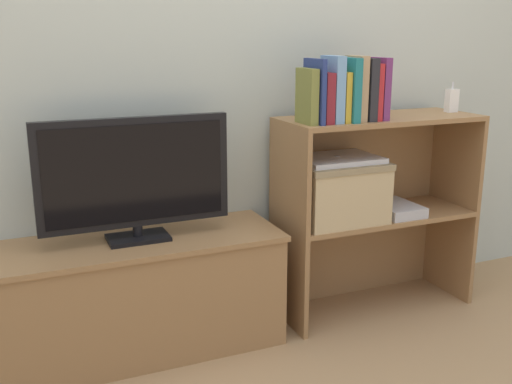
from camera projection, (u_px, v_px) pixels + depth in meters
ground_plane at (273, 347)px, 2.32m from camera, size 16.00×16.00×0.00m
wall_back at (233, 27)px, 2.37m from camera, size 10.00×0.05×2.40m
tv_stand at (141, 295)px, 2.25m from camera, size 1.06×0.38×0.45m
tv at (135, 176)px, 2.13m from camera, size 0.69×0.14×0.45m
bookshelf_lower_tier at (366, 242)px, 2.66m from camera, size 0.85×0.34×0.43m
bookshelf_upper_tier at (370, 149)px, 2.56m from camera, size 0.85×0.34×0.41m
book_olive at (307, 96)px, 2.24m from camera, size 0.03×0.13×0.21m
book_navy at (314, 91)px, 2.24m from camera, size 0.02×0.15×0.24m
book_maroon at (322, 98)px, 2.26m from camera, size 0.04×0.14×0.19m
book_skyblue at (332, 89)px, 2.27m from camera, size 0.04×0.13×0.25m
book_mustard at (340, 97)px, 2.29m from camera, size 0.02×0.13×0.19m
book_teal at (348, 90)px, 2.30m from camera, size 0.03×0.16×0.24m
book_tan at (356, 89)px, 2.31m from camera, size 0.04×0.12×0.25m
book_charcoal at (365, 89)px, 2.33m from camera, size 0.04×0.13×0.24m
book_crimson at (372, 92)px, 2.35m from camera, size 0.02×0.13×0.22m
book_plum at (379, 89)px, 2.35m from camera, size 0.03×0.13×0.24m
baby_monitor at (452, 100)px, 2.59m from camera, size 0.05×0.04×0.13m
storage_basket_left at (336, 188)px, 2.44m from camera, size 0.36×0.30×0.25m
laptop at (337, 159)px, 2.41m from camera, size 0.33×0.25×0.02m
magazine_stack at (395, 209)px, 2.56m from camera, size 0.17×0.23×0.04m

